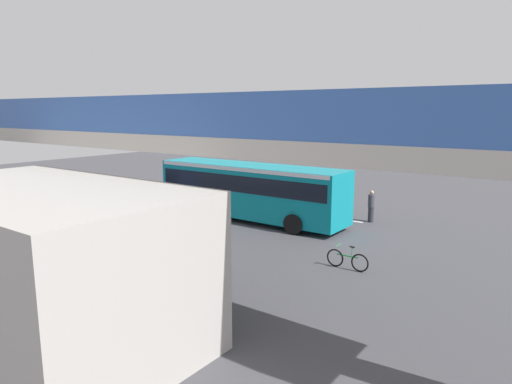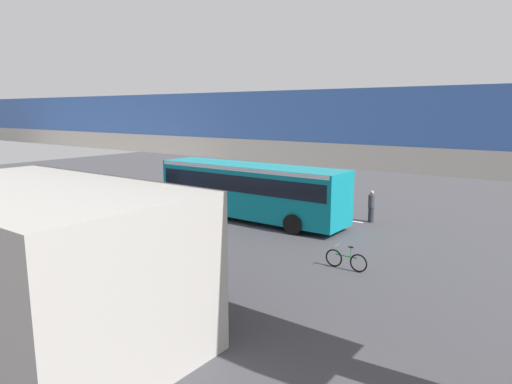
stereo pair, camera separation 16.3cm
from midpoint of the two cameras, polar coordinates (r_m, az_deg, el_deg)
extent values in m
plane|color=#424247|center=(25.69, 0.53, -3.60)|extent=(80.00, 80.00, 0.00)
cube|color=#0C8493|center=(25.58, -0.58, 0.28)|extent=(11.50, 2.55, 2.86)
cube|color=black|center=(25.49, -0.59, 1.42)|extent=(11.04, 2.59, 0.90)
cube|color=white|center=(25.38, -0.59, 3.20)|extent=(11.27, 2.58, 0.20)
cube|color=black|center=(29.32, -9.63, 2.10)|extent=(0.04, 2.24, 1.20)
cylinder|color=black|center=(27.24, -8.40, -1.78)|extent=(1.04, 0.30, 1.04)
cylinder|color=black|center=(29.06, -4.87, -0.95)|extent=(1.04, 0.30, 1.04)
cylinder|color=black|center=(22.77, 4.91, -4.09)|extent=(1.04, 0.30, 1.04)
cylinder|color=black|center=(24.92, 7.99, -2.90)|extent=(1.04, 0.30, 1.04)
cube|color=#33478C|center=(29.43, -21.92, -0.34)|extent=(4.80, 1.95, 1.86)
cube|color=black|center=(29.37, -21.96, 0.35)|extent=(4.42, 1.98, 0.56)
cylinder|color=black|center=(30.45, -24.95, -1.71)|extent=(0.68, 0.22, 0.68)
cylinder|color=black|center=(31.40, -21.84, -1.15)|extent=(0.68, 0.22, 0.68)
cylinder|color=black|center=(27.75, -21.78, -2.57)|extent=(0.68, 0.22, 0.68)
cylinder|color=black|center=(28.79, -18.50, -1.92)|extent=(0.68, 0.22, 0.68)
torus|color=black|center=(18.44, 10.07, -8.21)|extent=(0.72, 0.06, 0.72)
torus|color=black|center=(18.03, 13.09, -8.75)|extent=(0.72, 0.06, 0.72)
cube|color=green|center=(18.17, 11.58, -7.94)|extent=(0.89, 0.04, 0.04)
cylinder|color=green|center=(18.04, 12.15, -7.43)|extent=(0.03, 0.03, 0.40)
cube|color=black|center=(17.98, 12.18, -6.83)|extent=(0.20, 0.08, 0.04)
cylinder|color=green|center=(18.22, 10.48, -6.63)|extent=(0.02, 0.44, 0.02)
cylinder|color=#2D2D38|center=(26.01, 14.51, -2.79)|extent=(0.32, 0.32, 0.85)
cylinder|color=#3F3F47|center=(25.85, 14.59, -1.12)|extent=(0.38, 0.38, 0.70)
sphere|color=tan|center=(25.76, 14.64, -0.07)|extent=(0.22, 0.22, 0.22)
cylinder|color=slate|center=(26.16, 8.57, -0.32)|extent=(0.08, 0.08, 2.80)
cube|color=blue|center=(25.98, 8.63, 2.06)|extent=(0.04, 0.60, 0.60)
cube|color=silver|center=(26.25, 11.53, -3.50)|extent=(2.00, 0.20, 0.01)
cube|color=silver|center=(28.10, 4.12, -2.40)|extent=(2.00, 0.20, 0.01)
cube|color=silver|center=(30.38, -2.27, -1.43)|extent=(2.00, 0.20, 0.01)
cube|color=#B2ADA5|center=(17.61, -19.87, 6.67)|extent=(31.02, 2.60, 0.50)
cube|color=#3359A5|center=(18.31, -16.74, 9.47)|extent=(31.02, 0.08, 1.10)
cube|color=#3359A5|center=(16.92, -23.58, 9.02)|extent=(31.02, 0.08, 1.10)
cube|color=#B2ADA5|center=(13.55, -25.33, -8.15)|extent=(9.00, 5.00, 4.20)
cube|color=#192333|center=(14.88, -16.69, -6.82)|extent=(7.65, 0.04, 2.94)
camera|label=1|loc=(0.08, -89.82, 0.03)|focal=31.64mm
camera|label=2|loc=(0.08, 90.18, -0.03)|focal=31.64mm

